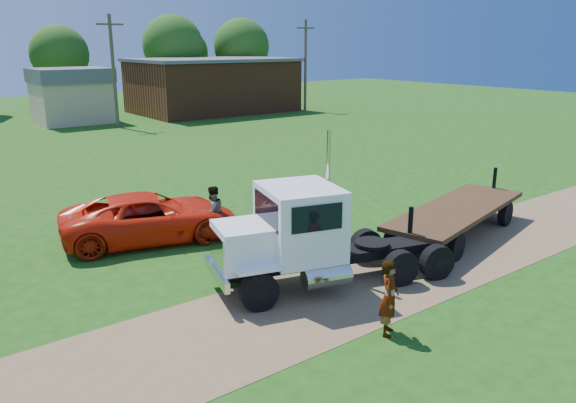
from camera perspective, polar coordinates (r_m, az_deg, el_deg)
ground at (r=16.71m, az=7.93°, el=-8.34°), size 140.00×140.00×0.00m
dirt_track at (r=16.71m, az=7.93°, el=-8.33°), size 120.00×4.20×0.01m
white_semi_tractor at (r=15.93m, az=1.51°, el=-3.58°), size 7.46×4.16×4.41m
orange_pickup at (r=20.45m, az=-13.82°, el=-1.56°), size 6.61×4.28×1.69m
flatbed_trailer at (r=21.23m, az=16.78°, el=-1.21°), size 7.80×3.92×1.92m
spectator_a at (r=13.78m, az=10.24°, el=-9.59°), size 0.82×0.79×1.89m
spectator_b at (r=20.22m, az=-7.66°, el=-1.10°), size 1.02×0.84×1.92m
brick_building at (r=58.47m, az=-7.65°, el=11.65°), size 15.40×10.40×5.30m
tan_shed at (r=52.97m, az=-21.09°, el=10.07°), size 6.20×5.40×4.70m
utility_poles at (r=48.72m, az=-17.31°, el=12.70°), size 42.20×0.28×9.00m
tree_row at (r=61.17m, az=-26.97°, el=13.87°), size 53.73×12.20×11.72m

